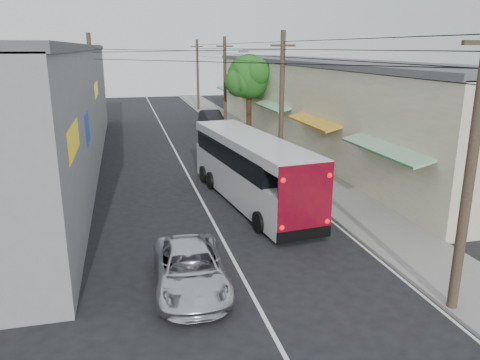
# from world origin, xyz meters

# --- Properties ---
(ground) EXTENTS (120.00, 120.00, 0.00)m
(ground) POSITION_xyz_m (0.00, 0.00, 0.00)
(ground) COLOR black
(ground) RESTS_ON ground
(sidewalk) EXTENTS (3.00, 80.00, 0.12)m
(sidewalk) POSITION_xyz_m (6.50, 20.00, 0.06)
(sidewalk) COLOR slate
(sidewalk) RESTS_ON ground
(building_right) EXTENTS (7.09, 40.00, 6.25)m
(building_right) POSITION_xyz_m (10.99, 22.00, 3.15)
(building_right) COLOR beige
(building_right) RESTS_ON ground
(building_left) EXTENTS (7.20, 36.00, 7.25)m
(building_left) POSITION_xyz_m (-8.50, 18.00, 3.65)
(building_left) COLOR gray
(building_left) RESTS_ON ground
(utility_poles) EXTENTS (11.80, 45.28, 8.00)m
(utility_poles) POSITION_xyz_m (3.13, 20.33, 4.13)
(utility_poles) COLOR #473828
(utility_poles) RESTS_ON ground
(street_tree) EXTENTS (4.40, 4.00, 6.60)m
(street_tree) POSITION_xyz_m (6.87, 26.02, 4.67)
(street_tree) COLOR #3F2B19
(street_tree) RESTS_ON ground
(coach_bus) EXTENTS (3.50, 11.05, 3.13)m
(coach_bus) POSITION_xyz_m (2.22, 8.71, 1.62)
(coach_bus) COLOR silver
(coach_bus) RESTS_ON ground
(jeepney) EXTENTS (2.32, 4.69, 1.28)m
(jeepney) POSITION_xyz_m (-1.71, 1.00, 0.64)
(jeepney) COLOR silver
(jeepney) RESTS_ON ground
(parked_suv) EXTENTS (3.25, 6.35, 1.76)m
(parked_suv) POSITION_xyz_m (4.60, 13.00, 0.88)
(parked_suv) COLOR #9E9EA5
(parked_suv) RESTS_ON ground
(parked_car_mid) EXTENTS (1.71, 4.08, 1.38)m
(parked_car_mid) POSITION_xyz_m (3.80, 20.00, 0.69)
(parked_car_mid) COLOR #27272C
(parked_car_mid) RESTS_ON ground
(parked_car_far) EXTENTS (1.91, 4.55, 1.46)m
(parked_car_far) POSITION_xyz_m (4.60, 31.24, 0.73)
(parked_car_far) COLOR black
(parked_car_far) RESTS_ON ground
(pedestrian_near) EXTENTS (0.66, 0.51, 1.61)m
(pedestrian_near) POSITION_xyz_m (5.40, 10.58, 0.92)
(pedestrian_near) COLOR pink
(pedestrian_near) RESTS_ON sidewalk
(pedestrian_far) EXTENTS (0.87, 0.70, 1.73)m
(pedestrian_far) POSITION_xyz_m (5.40, 11.71, 0.99)
(pedestrian_far) COLOR #899FC7
(pedestrian_far) RESTS_ON sidewalk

